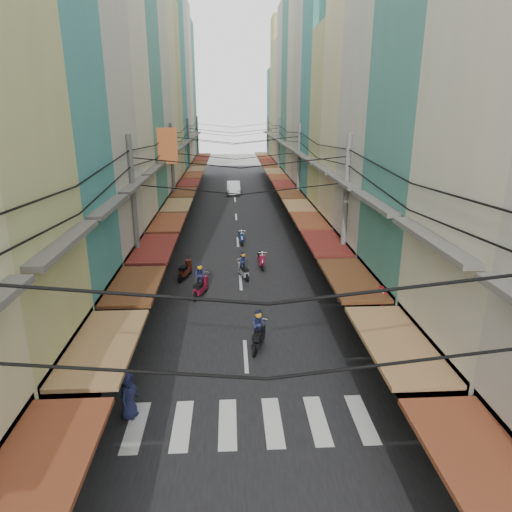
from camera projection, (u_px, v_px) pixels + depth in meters
name	position (u px, v px, depth m)	size (l,w,h in m)	color
ground	(244.00, 332.00, 19.80)	(160.00, 160.00, 0.00)	slate
road	(237.00, 222.00, 38.78)	(10.00, 80.00, 0.02)	black
sidewalk_left	(159.00, 223.00, 38.42)	(3.00, 80.00, 0.06)	gray
sidewalk_right	(312.00, 221.00, 39.12)	(3.00, 80.00, 0.06)	gray
crosswalk	(250.00, 423.00, 14.09)	(7.55, 2.40, 0.01)	silver
building_row_left	(123.00, 100.00, 32.06)	(7.80, 67.67, 23.70)	beige
building_row_right	(345.00, 106.00, 32.92)	(7.80, 68.98, 22.59)	teal
utility_poles	(236.00, 148.00, 32.00)	(10.20, 66.13, 8.20)	slate
white_car	(234.00, 194.00, 51.75)	(4.85, 1.90, 1.71)	white
bicycle	(413.00, 345.00, 18.72)	(0.61, 1.62, 1.11)	black
moving_scooters	(230.00, 278.00, 24.75)	(4.80, 16.83, 1.79)	black
parked_scooters	(381.00, 375.00, 15.85)	(12.75, 16.32, 0.93)	black
pedestrians	(171.00, 293.00, 21.40)	(12.70, 23.42, 2.24)	#241E29
market_umbrella	(456.00, 332.00, 15.72)	(2.09, 2.09, 2.20)	#B2B2B7
traffic_sign	(381.00, 308.00, 16.44)	(0.10, 0.71, 3.26)	slate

